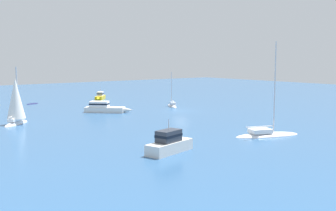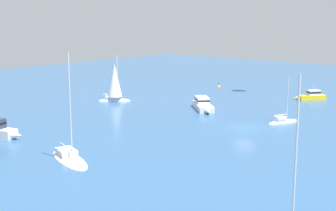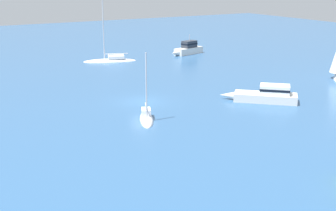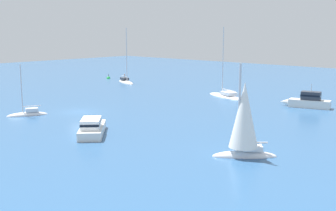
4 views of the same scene
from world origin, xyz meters
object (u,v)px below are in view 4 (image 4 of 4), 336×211
at_px(yacht_1, 28,115).
at_px(yacht, 225,96).
at_px(launch_1, 308,101).
at_px(launch, 92,127).
at_px(mooring_buoy, 108,78).
at_px(yacht_2, 126,82).
at_px(sloop, 244,123).

bearing_deg(yacht_1, yacht, -172.43).
xyz_separation_m(yacht_1, launch_1, (-22.32, -28.08, 0.73)).
bearing_deg(launch, yacht_1, 40.76).
bearing_deg(mooring_buoy, yacht_1, 126.39).
relative_size(yacht_2, launch_1, 1.64).
relative_size(yacht, mooring_buoy, 8.30).
height_order(yacht, sloop, yacht).
relative_size(yacht_1, launch_1, 0.99).
xyz_separation_m(yacht_2, mooring_buoy, (8.04, -2.35, -0.16)).
relative_size(yacht, yacht_1, 1.66).
bearing_deg(yacht, launch_1, -161.40).
bearing_deg(yacht, yacht_1, 92.87).
bearing_deg(launch_1, launch, 57.73).
height_order(sloop, mooring_buoy, sloop).
bearing_deg(yacht, mooring_buoy, 13.26).
xyz_separation_m(yacht, yacht_2, (24.67, -1.60, 0.03)).
bearing_deg(yacht_1, mooring_buoy, -118.76).
relative_size(launch, sloop, 0.83).
bearing_deg(mooring_buoy, launch_1, 174.68).
bearing_deg(launch, mooring_buoy, 2.06).
bearing_deg(mooring_buoy, yacht_2, 163.73).
height_order(launch, yacht_1, yacht_1).
relative_size(yacht_1, sloop, 0.81).
bearing_deg(mooring_buoy, launch, 138.47).
distance_m(yacht_1, sloop, 28.93).
height_order(yacht_2, sloop, yacht_2).
relative_size(yacht, launch, 1.63).
relative_size(yacht, launch_1, 1.65).
height_order(launch_1, mooring_buoy, launch_1).
height_order(launch, yacht_2, yacht_2).
bearing_deg(yacht, launch, 119.13).
xyz_separation_m(launch, sloop, (-15.20, -3.63, 2.10)).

